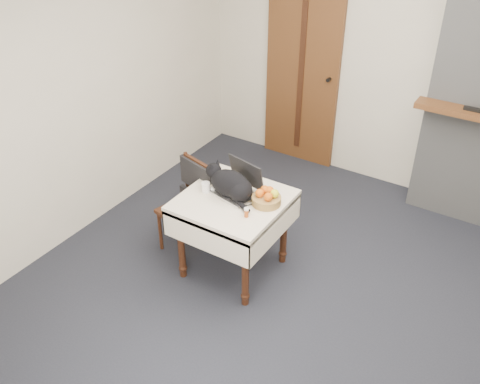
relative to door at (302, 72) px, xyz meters
The scene contains 11 objects.
ground 2.52m from the door, 58.72° to the right, with size 4.50×4.50×0.00m, color black.
room_shell 2.07m from the door, 51.56° to the right, with size 4.52×4.01×2.61m.
door is the anchor object (origin of this frame).
side_table 2.09m from the door, 77.72° to the right, with size 0.78×0.78×0.70m.
laptop 1.96m from the door, 77.53° to the right, with size 0.40×0.36×0.25m.
cat 2.03m from the door, 78.45° to the right, with size 0.50×0.27×0.25m.
cream_jar 2.06m from the door, 84.33° to the right, with size 0.07×0.07×0.08m, color white.
pill_bottle 2.26m from the door, 73.22° to the right, with size 0.04×0.04×0.07m.
fruit_basket 2.05m from the door, 70.34° to the right, with size 0.22×0.22×0.13m.
desk_clutter 2.04m from the door, 72.00° to the right, with size 0.15×0.02×0.01m, color black.
chair 1.98m from the door, 90.70° to the right, with size 0.46×0.45×0.84m.
Camera 1 is at (1.11, -2.88, 2.97)m, focal length 40.00 mm.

